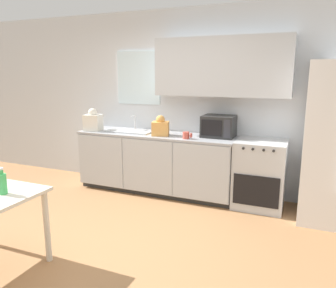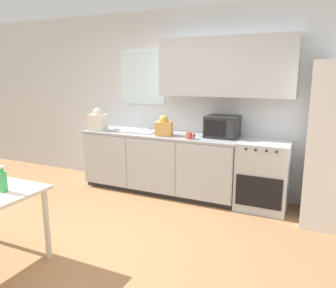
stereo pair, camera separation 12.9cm
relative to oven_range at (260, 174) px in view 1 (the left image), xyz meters
The scene contains 10 objects.
ground_plane 2.28m from the oven_range, 125.93° to the right, with size 12.00×12.00×0.00m, color #9E7047.
wall_back 1.58m from the oven_range, 165.59° to the left, with size 12.00×0.38×2.70m.
kitchen_counter 1.52m from the oven_range, behind, with size 2.39×0.66×0.90m.
oven_range is the anchor object (origin of this frame).
kitchen_sink 2.01m from the oven_range, behind, with size 0.72×0.38×0.23m.
microwave 0.85m from the oven_range, behind, with size 0.44×0.38×0.30m.
coffee_mug 1.11m from the oven_range, 167.80° to the right, with size 0.13×0.09×0.09m.
grocery_bag_0 1.52m from the oven_range, behind, with size 0.28×0.26×0.29m.
grocery_bag_1 2.61m from the oven_range, behind, with size 0.28×0.25×0.35m.
drink_bottle 3.08m from the oven_range, 127.94° to the right, with size 0.07×0.07×0.24m.
Camera 1 is at (1.80, -2.54, 1.77)m, focal length 35.00 mm.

